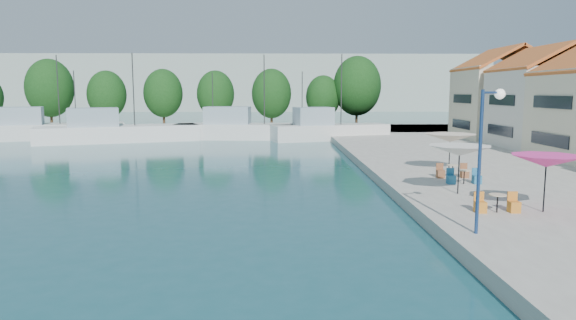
{
  "coord_description": "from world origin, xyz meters",
  "views": [
    {
      "loc": [
        0.07,
        -3.51,
        5.52
      ],
      "look_at": [
        0.64,
        26.0,
        1.6
      ],
      "focal_mm": 32.0,
      "sensor_mm": 36.0,
      "label": 1
    }
  ],
  "objects_px": {
    "umbrella_pink": "(546,161)",
    "trawler_04": "(327,131)",
    "trawler_01": "(39,130)",
    "trawler_03": "(246,130)",
    "umbrella_cream": "(450,138)",
    "umbrella_white": "(460,151)",
    "street_lamp": "(488,134)",
    "trawler_02": "(115,132)"
  },
  "relations": [
    {
      "from": "trawler_02",
      "to": "trawler_03",
      "type": "xyz_separation_m",
      "value": [
        14.38,
        3.37,
        -0.0
      ]
    },
    {
      "from": "trawler_01",
      "to": "umbrella_pink",
      "type": "distance_m",
      "value": 55.79
    },
    {
      "from": "trawler_04",
      "to": "umbrella_white",
      "type": "xyz_separation_m",
      "value": [
        3.11,
        -34.45,
        1.65
      ]
    },
    {
      "from": "trawler_01",
      "to": "trawler_02",
      "type": "distance_m",
      "value": 10.33
    },
    {
      "from": "trawler_02",
      "to": "trawler_04",
      "type": "relative_size",
      "value": 1.26
    },
    {
      "from": "trawler_03",
      "to": "street_lamp",
      "type": "height_order",
      "value": "trawler_03"
    },
    {
      "from": "umbrella_white",
      "to": "trawler_02",
      "type": "bearing_deg",
      "value": 129.39
    },
    {
      "from": "umbrella_white",
      "to": "umbrella_cream",
      "type": "distance_m",
      "value": 7.47
    },
    {
      "from": "umbrella_pink",
      "to": "street_lamp",
      "type": "xyz_separation_m",
      "value": [
        -3.74,
        -3.06,
        1.37
      ]
    },
    {
      "from": "trawler_02",
      "to": "umbrella_cream",
      "type": "xyz_separation_m",
      "value": [
        28.89,
        -25.58,
        1.62
      ]
    },
    {
      "from": "trawler_04",
      "to": "umbrella_white",
      "type": "bearing_deg",
      "value": -102.04
    },
    {
      "from": "trawler_02",
      "to": "umbrella_white",
      "type": "distance_m",
      "value": 42.46
    },
    {
      "from": "umbrella_pink",
      "to": "trawler_04",
      "type": "bearing_deg",
      "value": 97.9
    },
    {
      "from": "umbrella_white",
      "to": "umbrella_cream",
      "type": "relative_size",
      "value": 0.94
    },
    {
      "from": "trawler_02",
      "to": "street_lamp",
      "type": "height_order",
      "value": "trawler_02"
    },
    {
      "from": "trawler_03",
      "to": "trawler_04",
      "type": "bearing_deg",
      "value": -7.14
    },
    {
      "from": "trawler_02",
      "to": "umbrella_white",
      "type": "bearing_deg",
      "value": -70.09
    },
    {
      "from": "trawler_01",
      "to": "street_lamp",
      "type": "relative_size",
      "value": 3.68
    },
    {
      "from": "umbrella_cream",
      "to": "umbrella_white",
      "type": "bearing_deg",
      "value": -105.25
    },
    {
      "from": "trawler_04",
      "to": "umbrella_pink",
      "type": "bearing_deg",
      "value": -99.3
    },
    {
      "from": "trawler_01",
      "to": "trawler_02",
      "type": "height_order",
      "value": "same"
    },
    {
      "from": "trawler_01",
      "to": "umbrella_cream",
      "type": "bearing_deg",
      "value": -56.03
    },
    {
      "from": "umbrella_white",
      "to": "street_lamp",
      "type": "distance_m",
      "value": 7.22
    },
    {
      "from": "trawler_03",
      "to": "umbrella_pink",
      "type": "bearing_deg",
      "value": -66.69
    },
    {
      "from": "trawler_02",
      "to": "umbrella_pink",
      "type": "bearing_deg",
      "value": -71.0
    },
    {
      "from": "trawler_02",
      "to": "umbrella_pink",
      "type": "relative_size",
      "value": 6.24
    },
    {
      "from": "trawler_01",
      "to": "trawler_03",
      "type": "height_order",
      "value": "same"
    },
    {
      "from": "umbrella_cream",
      "to": "trawler_03",
      "type": "bearing_deg",
      "value": 116.63
    },
    {
      "from": "street_lamp",
      "to": "umbrella_cream",
      "type": "bearing_deg",
      "value": 51.51
    },
    {
      "from": "trawler_04",
      "to": "umbrella_cream",
      "type": "xyz_separation_m",
      "value": [
        5.07,
        -27.24,
        1.62
      ]
    },
    {
      "from": "trawler_01",
      "to": "umbrella_pink",
      "type": "relative_size",
      "value": 6.48
    },
    {
      "from": "trawler_03",
      "to": "umbrella_white",
      "type": "xyz_separation_m",
      "value": [
        12.54,
        -36.15,
        1.65
      ]
    },
    {
      "from": "trawler_03",
      "to": "umbrella_pink",
      "type": "distance_m",
      "value": 42.68
    },
    {
      "from": "trawler_01",
      "to": "trawler_04",
      "type": "relative_size",
      "value": 1.31
    },
    {
      "from": "trawler_02",
      "to": "trawler_03",
      "type": "distance_m",
      "value": 14.77
    },
    {
      "from": "trawler_01",
      "to": "trawler_02",
      "type": "relative_size",
      "value": 1.04
    },
    {
      "from": "trawler_03",
      "to": "trawler_04",
      "type": "relative_size",
      "value": 1.24
    },
    {
      "from": "trawler_04",
      "to": "umbrella_pink",
      "type": "relative_size",
      "value": 4.95
    },
    {
      "from": "street_lamp",
      "to": "trawler_04",
      "type": "bearing_deg",
      "value": 67.59
    },
    {
      "from": "trawler_02",
      "to": "trawler_04",
      "type": "height_order",
      "value": "same"
    },
    {
      "from": "street_lamp",
      "to": "umbrella_white",
      "type": "bearing_deg",
      "value": 52.92
    },
    {
      "from": "trawler_02",
      "to": "street_lamp",
      "type": "relative_size",
      "value": 3.55
    }
  ]
}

